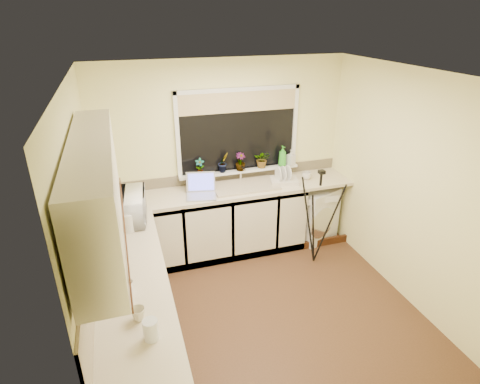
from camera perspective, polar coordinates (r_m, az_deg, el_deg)
name	(u,v)px	position (r m, az deg, el deg)	size (l,w,h in m)	color
floor	(261,307)	(4.47, 3.12, -16.30)	(3.20, 3.20, 0.00)	brown
ceiling	(268,75)	(3.41, 4.09, 16.55)	(3.20, 3.20, 0.00)	white
wall_back	(223,157)	(5.10, -2.46, 5.12)	(3.20, 3.20, 0.00)	#FCF7A8
wall_front	(349,309)	(2.67, 15.48, -16.06)	(3.20, 3.20, 0.00)	#FCF7A8
wall_left	(88,232)	(3.59, -21.18, -5.48)	(3.00, 3.00, 0.00)	#FCF7A8
wall_right	(404,186)	(4.56, 22.68, 0.74)	(3.00, 3.00, 0.00)	#FCF7A8
base_cabinet_back	(206,225)	(5.09, -4.95, -4.82)	(2.55, 0.60, 0.86)	silver
base_cabinet_left	(137,321)	(3.79, -14.71, -17.64)	(0.54, 2.40, 0.86)	silver
worktop_back	(230,190)	(4.96, -1.48, 0.26)	(3.20, 0.60, 0.04)	beige
worktop_left	(131,280)	(3.50, -15.51, -12.16)	(0.60, 2.40, 0.04)	beige
upper_cabinet	(97,189)	(2.93, -20.07, 0.41)	(0.28, 1.90, 0.70)	silver
splashback_left	(90,261)	(3.38, -20.88, -9.38)	(0.02, 2.40, 0.45)	beige
splashback_back	(224,175)	(5.18, -2.38, 2.42)	(3.20, 0.02, 0.14)	beige
window_glass	(238,131)	(5.04, -0.26, 8.79)	(1.50, 0.02, 1.00)	black
window_blind	(239,102)	(4.93, -0.18, 12.91)	(1.50, 0.02, 0.25)	tan
windowsill	(240,171)	(5.15, -0.07, 3.11)	(1.60, 0.14, 0.03)	white
sink	(245,186)	(5.00, 0.72, 0.89)	(0.82, 0.46, 0.03)	tan
faucet	(241,173)	(5.11, 0.10, 2.76)	(0.03, 0.03, 0.24)	silver
washing_machine	(312,212)	(5.59, 10.45, -2.92)	(0.53, 0.52, 0.76)	white
laptop	(201,190)	(4.78, -5.67, 0.35)	(0.41, 0.38, 0.26)	#A8A9B1
kettle	(128,222)	(4.14, -15.91, -4.23)	(0.14, 0.14, 0.19)	silver
dish_rack	(284,181)	(5.15, 6.40, 1.63)	(0.35, 0.26, 0.05)	beige
tripod	(317,218)	(4.93, 11.16, -3.71)	(0.63, 0.63, 1.25)	black
glass_jug	(151,330)	(2.87, -12.80, -18.88)	(0.10, 0.10, 0.15)	white
steel_jar	(129,287)	(3.31, -15.83, -13.13)	(0.08, 0.08, 0.11)	white
microwave	(127,207)	(4.31, -16.04, -2.12)	(0.56, 0.38, 0.31)	white
plant_a	(200,167)	(4.95, -5.84, 3.63)	(0.12, 0.08, 0.22)	#999999
plant_b	(223,162)	(5.04, -2.45, 4.30)	(0.14, 0.11, 0.25)	#999999
plant_c	(240,162)	(5.08, 0.05, 4.40)	(0.13, 0.13, 0.24)	#999999
plant_d	(262,159)	(5.19, 3.27, 4.78)	(0.21, 0.18, 0.23)	#999999
soap_bottle_green	(282,156)	(5.26, 6.18, 5.20)	(0.11, 0.11, 0.27)	green
soap_bottle_clear	(291,157)	(5.33, 7.39, 5.00)	(0.09, 0.10, 0.21)	#999999
cup_back	(306,176)	(5.30, 9.61, 2.36)	(0.13, 0.13, 0.10)	silver
cup_left	(138,314)	(3.05, -14.52, -16.74)	(0.11, 0.11, 0.10)	beige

